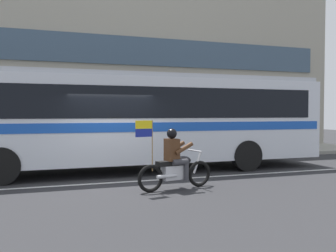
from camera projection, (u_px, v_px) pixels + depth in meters
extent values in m
plane|color=#2B2B2D|center=(112.00, 179.00, 10.67)|extent=(60.00, 60.00, 0.00)
cube|color=gray|center=(92.00, 157.00, 15.50)|extent=(28.00, 3.80, 0.15)
cube|color=silver|center=(115.00, 182.00, 10.10)|extent=(26.60, 0.14, 0.01)
cube|color=gray|center=(86.00, 5.00, 17.43)|extent=(28.00, 0.80, 14.41)
cube|color=#384C60|center=(87.00, 48.00, 17.09)|extent=(25.76, 0.10, 1.40)
cube|color=silver|center=(135.00, 120.00, 12.06)|extent=(12.95, 2.60, 2.70)
cube|color=black|center=(135.00, 103.00, 12.04)|extent=(11.92, 2.64, 0.96)
cube|color=#194CB2|center=(135.00, 126.00, 12.07)|extent=(12.69, 2.63, 0.28)
cube|color=#ADB1BA|center=(135.00, 78.00, 12.01)|extent=(12.69, 2.48, 0.16)
cylinder|color=black|center=(1.00, 166.00, 9.72)|extent=(1.04, 0.30, 1.04)
cylinder|color=black|center=(247.00, 156.00, 12.11)|extent=(1.04, 0.30, 1.04)
torus|color=black|center=(199.00, 174.00, 9.55)|extent=(0.69, 0.22, 0.69)
torus|color=black|center=(151.00, 178.00, 8.83)|extent=(0.69, 0.22, 0.69)
cube|color=silver|center=(174.00, 172.00, 9.16)|extent=(0.68, 0.40, 0.36)
ellipsoid|color=black|center=(183.00, 161.00, 9.27)|extent=(0.52, 0.37, 0.24)
cube|color=black|center=(167.00, 163.00, 9.06)|extent=(0.60, 0.36, 0.12)
cylinder|color=silver|center=(197.00, 163.00, 9.51)|extent=(0.28, 0.11, 0.58)
cylinder|color=silver|center=(195.00, 151.00, 9.46)|extent=(0.16, 0.64, 0.04)
cylinder|color=silver|center=(167.00, 176.00, 8.88)|extent=(0.56, 0.19, 0.09)
cube|color=#4C2D19|center=(172.00, 150.00, 9.11)|extent=(0.34, 0.41, 0.56)
sphere|color=black|center=(172.00, 134.00, 9.09)|extent=(0.26, 0.26, 0.26)
cylinder|color=#38383D|center=(173.00, 160.00, 9.34)|extent=(0.44, 0.23, 0.15)
cylinder|color=#38383D|center=(179.00, 169.00, 9.44)|extent=(0.13, 0.13, 0.46)
cylinder|color=#38383D|center=(180.00, 162.00, 9.03)|extent=(0.44, 0.23, 0.15)
cylinder|color=#38383D|center=(186.00, 171.00, 9.13)|extent=(0.13, 0.13, 0.46)
cylinder|color=#4C2D19|center=(176.00, 147.00, 9.40)|extent=(0.53, 0.21, 0.32)
cylinder|color=#4C2D19|center=(184.00, 148.00, 9.05)|extent=(0.53, 0.21, 0.32)
cylinder|color=olive|center=(152.00, 146.00, 8.83)|extent=(0.02, 0.02, 1.25)
cube|color=yellow|center=(144.00, 125.00, 8.70)|extent=(0.44, 0.10, 0.20)
cube|color=navy|center=(144.00, 133.00, 8.71)|extent=(0.44, 0.10, 0.20)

